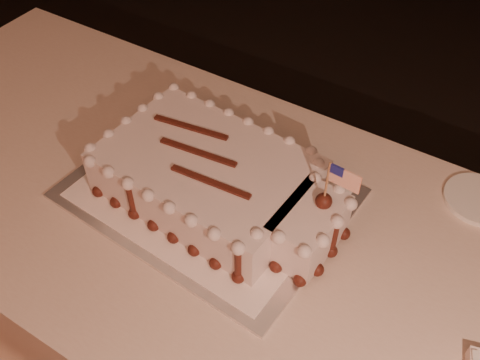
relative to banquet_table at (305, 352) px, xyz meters
The scene contains 5 objects.
banquet_table is the anchor object (origin of this frame).
cake_board 0.48m from the banquet_table, behind, with size 0.56×0.42×0.01m, color silver.
doily 0.48m from the banquet_table, behind, with size 0.50×0.38×0.00m, color white.
sheet_cake 0.51m from the banquet_table, behind, with size 0.54×0.33×0.21m.
side_plate 0.54m from the banquet_table, 56.36° to the left, with size 0.15×0.15×0.01m, color silver.
Camera 1 is at (0.18, 0.02, 1.60)m, focal length 40.00 mm.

